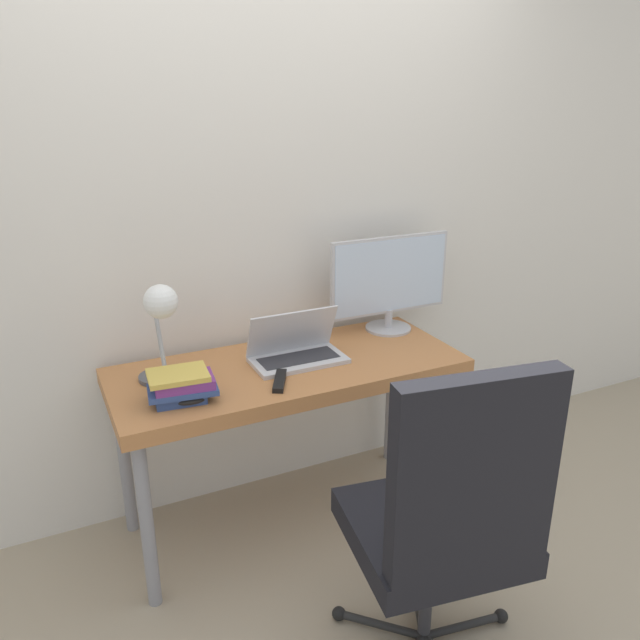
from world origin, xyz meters
The scene contains 10 objects.
ground_plane centered at (0.00, 0.00, 0.00)m, with size 12.00×12.00×0.00m, color tan.
wall_back centered at (0.00, 0.65, 1.30)m, with size 8.00×0.05×2.60m.
desk centered at (0.00, 0.29, 0.67)m, with size 1.42×0.59×0.75m.
laptop centered at (0.04, 0.31, 0.79)m, with size 0.38×0.21×0.21m.
monitor centered at (0.57, 0.46, 0.99)m, with size 0.59×0.21×0.44m.
desk_lamp centered at (-0.50, 0.25, 1.04)m, with size 0.16×0.30×0.42m.
office_chair centered at (0.13, -0.62, 0.60)m, with size 0.62×0.62×1.11m.
book_stack centered at (-0.47, 0.17, 0.81)m, with size 0.26×0.18×0.11m.
tv_remote centered at (-0.10, 0.14, 0.76)m, with size 0.12×0.17×0.02m.
game_controller centered at (-0.44, 0.14, 0.77)m, with size 0.15×0.10×0.04m.
Camera 1 is at (-0.89, -1.85, 1.78)m, focal length 35.00 mm.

